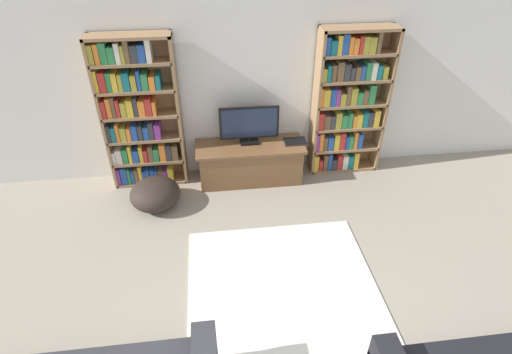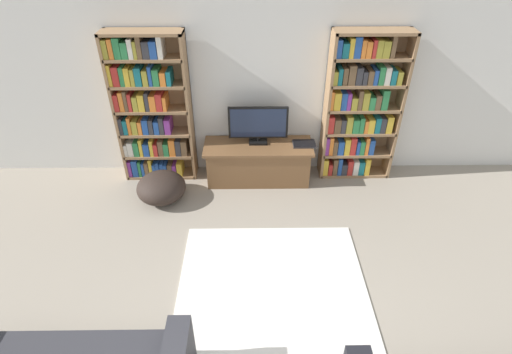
# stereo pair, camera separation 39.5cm
# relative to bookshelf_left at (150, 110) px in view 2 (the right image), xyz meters

# --- Properties ---
(wall_back) EXTENTS (8.80, 0.06, 2.60)m
(wall_back) POSITION_rel_bookshelf_left_xyz_m (1.33, 0.18, 0.33)
(wall_back) COLOR silver
(wall_back) RESTS_ON ground_plane
(bookshelf_left) EXTENTS (0.96, 0.30, 1.97)m
(bookshelf_left) POSITION_rel_bookshelf_left_xyz_m (0.00, 0.00, 0.00)
(bookshelf_left) COLOR #93704C
(bookshelf_left) RESTS_ON ground_plane
(bookshelf_right) EXTENTS (0.96, 0.30, 1.97)m
(bookshelf_right) POSITION_rel_bookshelf_left_xyz_m (2.68, -0.00, 0.01)
(bookshelf_right) COLOR #93704C
(bookshelf_right) RESTS_ON ground_plane
(tv_stand) EXTENTS (1.44, 0.54, 0.53)m
(tv_stand) POSITION_rel_bookshelf_left_xyz_m (1.39, -0.14, -0.70)
(tv_stand) COLOR brown
(tv_stand) RESTS_ON ground_plane
(television) EXTENTS (0.77, 0.16, 0.51)m
(television) POSITION_rel_bookshelf_left_xyz_m (1.39, -0.08, -0.17)
(television) COLOR black
(television) RESTS_ON tv_stand
(laptop) EXTENTS (0.30, 0.21, 0.03)m
(laptop) POSITION_rel_bookshelf_left_xyz_m (1.99, -0.14, -0.43)
(laptop) COLOR #28282D
(laptop) RESTS_ON tv_stand
(area_rug) EXTENTS (1.87, 1.83, 0.02)m
(area_rug) POSITION_rel_bookshelf_left_xyz_m (1.50, -2.11, -0.96)
(area_rug) COLOR white
(area_rug) RESTS_ON ground_plane
(beanbag_ottoman) EXTENTS (0.62, 0.62, 0.36)m
(beanbag_ottoman) POSITION_rel_bookshelf_left_xyz_m (0.15, -0.60, -0.79)
(beanbag_ottoman) COLOR #2D231E
(beanbag_ottoman) RESTS_ON ground_plane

